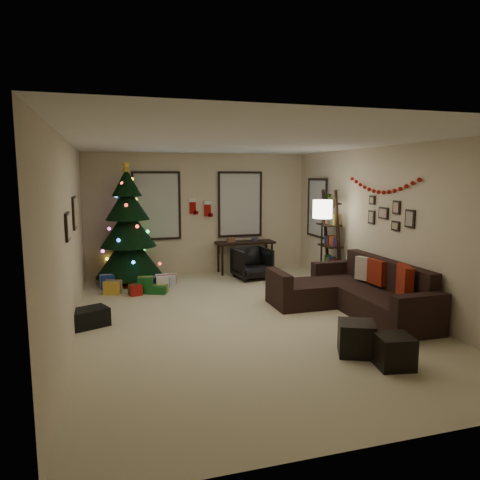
{
  "coord_description": "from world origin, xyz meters",
  "views": [
    {
      "loc": [
        -2.0,
        -6.46,
        2.21
      ],
      "look_at": [
        0.1,
        0.6,
        1.15
      ],
      "focal_mm": 33.66,
      "sensor_mm": 36.0,
      "label": 1
    }
  ],
  "objects_px": {
    "desk_chair": "(252,263)",
    "desk": "(245,245)",
    "christmas_tree": "(128,232)",
    "bookshelf": "(331,239)",
    "sofa": "(354,294)"
  },
  "relations": [
    {
      "from": "desk_chair",
      "to": "desk",
      "type": "bearing_deg",
      "value": 78.85
    },
    {
      "from": "christmas_tree",
      "to": "bookshelf",
      "type": "height_order",
      "value": "christmas_tree"
    },
    {
      "from": "christmas_tree",
      "to": "sofa",
      "type": "bearing_deg",
      "value": -42.15
    },
    {
      "from": "christmas_tree",
      "to": "desk_chair",
      "type": "bearing_deg",
      "value": -9.65
    },
    {
      "from": "sofa",
      "to": "desk_chair",
      "type": "height_order",
      "value": "sofa"
    },
    {
      "from": "desk",
      "to": "bookshelf",
      "type": "distance_m",
      "value": 2.11
    },
    {
      "from": "christmas_tree",
      "to": "sofa",
      "type": "relative_size",
      "value": 0.97
    },
    {
      "from": "desk_chair",
      "to": "bookshelf",
      "type": "xyz_separation_m",
      "value": [
        1.35,
        -0.99,
        0.59
      ]
    },
    {
      "from": "sofa",
      "to": "bookshelf",
      "type": "distance_m",
      "value": 1.87
    },
    {
      "from": "desk_chair",
      "to": "bookshelf",
      "type": "bearing_deg",
      "value": -43.46
    },
    {
      "from": "christmas_tree",
      "to": "sofa",
      "type": "height_order",
      "value": "christmas_tree"
    },
    {
      "from": "christmas_tree",
      "to": "desk",
      "type": "relative_size",
      "value": 1.92
    },
    {
      "from": "desk_chair",
      "to": "bookshelf",
      "type": "relative_size",
      "value": 0.35
    },
    {
      "from": "christmas_tree",
      "to": "sofa",
      "type": "xyz_separation_m",
      "value": [
        3.44,
        -3.12,
        -0.78
      ]
    },
    {
      "from": "sofa",
      "to": "bookshelf",
      "type": "bearing_deg",
      "value": 75.17
    }
  ]
}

